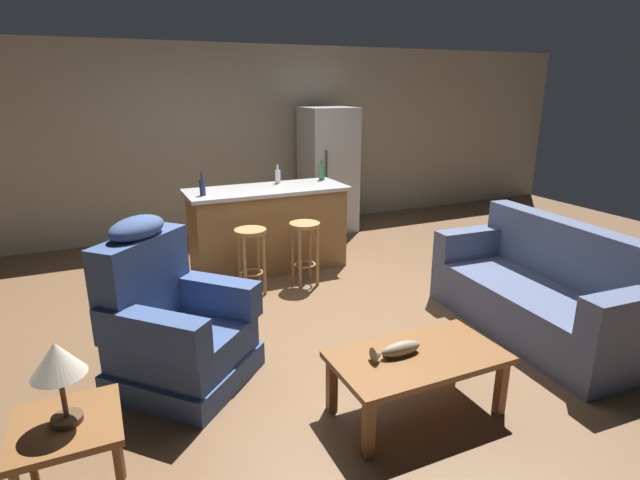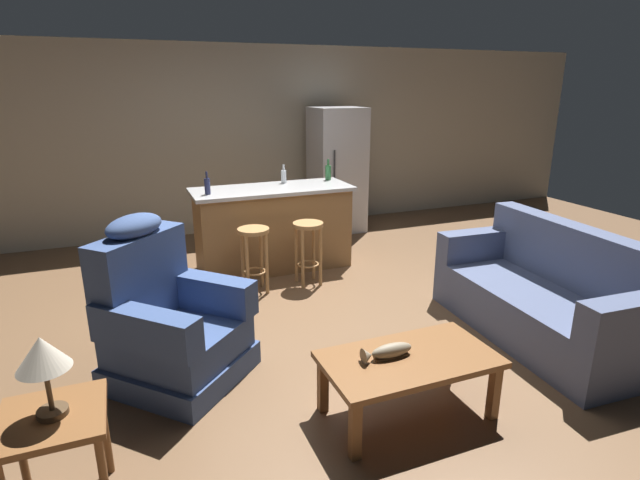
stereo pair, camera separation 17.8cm
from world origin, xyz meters
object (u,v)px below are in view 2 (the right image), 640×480
object	(u,v)px
coffee_table	(409,364)
bottle_tall_green	(284,176)
bar_stool_left	(254,248)
kitchen_island	(273,228)
end_table	(55,433)
bottle_wine_dark	(207,186)
bottle_short_amber	(328,172)
table_lamp	(43,357)
bar_stool_right	(308,242)
couch	(545,298)
recliner_near_lamp	(168,323)
refrigerator	(337,170)
fish_figurine	(387,352)

from	to	relation	value
coffee_table	bottle_tall_green	size ratio (longest dim) A/B	5.10
bar_stool_left	kitchen_island	bearing A→B (deg)	57.98
end_table	bottle_wine_dark	xyz separation A→B (m)	(1.27, 2.90, 0.58)
bottle_tall_green	bottle_short_amber	bearing A→B (deg)	-0.79
kitchen_island	bottle_wine_dark	bearing A→B (deg)	-172.72
table_lamp	bar_stool_right	bearing A→B (deg)	47.25
bottle_tall_green	bottle_short_amber	xyz separation A→B (m)	(0.56, -0.01, 0.01)
coffee_table	couch	bearing A→B (deg)	17.25
recliner_near_lamp	refrigerator	world-z (taller)	refrigerator
bar_stool_left	refrigerator	world-z (taller)	refrigerator
coffee_table	fish_figurine	xyz separation A→B (m)	(-0.14, 0.04, 0.10)
fish_figurine	table_lamp	xyz separation A→B (m)	(-1.84, -0.07, 0.41)
couch	bottle_tall_green	world-z (taller)	bottle_tall_green
coffee_table	refrigerator	bearing A→B (deg)	72.17
fish_figurine	bottle_short_amber	size ratio (longest dim) A/B	1.37
bar_stool_left	bottle_wine_dark	xyz separation A→B (m)	(-0.34, 0.54, 0.57)
end_table	table_lamp	xyz separation A→B (m)	(0.01, 0.00, 0.41)
recliner_near_lamp	refrigerator	size ratio (longest dim) A/B	0.68
bottle_tall_green	coffee_table	bearing A→B (deg)	-93.94
coffee_table	table_lamp	xyz separation A→B (m)	(-1.98, -0.03, 0.50)
bottle_tall_green	bar_stool_right	bearing A→B (deg)	-91.10
end_table	bar_stool_left	xyz separation A→B (m)	(1.61, 2.36, 0.01)
table_lamp	bar_stool_right	world-z (taller)	table_lamp
table_lamp	bottle_short_amber	world-z (taller)	bottle_short_amber
recliner_near_lamp	table_lamp	distance (m)	1.31
coffee_table	bottle_short_amber	bearing A→B (deg)	76.16
bottle_wine_dark	end_table	bearing A→B (deg)	-113.60
coffee_table	bar_stool_left	distance (m)	2.37
bar_stool_right	refrigerator	size ratio (longest dim) A/B	0.39
coffee_table	refrigerator	xyz separation A→B (m)	(1.34, 4.17, 0.52)
coffee_table	end_table	size ratio (longest dim) A/B	1.96
table_lamp	bar_stool_right	distance (m)	3.24
coffee_table	bar_stool_left	bearing A→B (deg)	99.35
kitchen_island	bottle_tall_green	distance (m)	0.63
refrigerator	bottle_tall_green	bearing A→B (deg)	-138.63
coffee_table	table_lamp	distance (m)	2.04
bottle_short_amber	refrigerator	bearing A→B (deg)	60.68
fish_figurine	bar_stool_left	world-z (taller)	bar_stool_left
end_table	bottle_short_amber	xyz separation A→B (m)	(2.77, 3.20, 0.58)
table_lamp	kitchen_island	bearing A→B (deg)	56.37
couch	bottle_wine_dark	xyz separation A→B (m)	(-2.37, 2.36, 0.70)
end_table	bar_stool_left	distance (m)	2.86
refrigerator	bar_stool_left	bearing A→B (deg)	-133.32
fish_figurine	couch	world-z (taller)	couch
refrigerator	bottle_short_amber	size ratio (longest dim) A/B	7.08
refrigerator	bottle_short_amber	distance (m)	1.15
end_table	bottle_short_amber	size ratio (longest dim) A/B	2.25
recliner_near_lamp	bottle_wine_dark	world-z (taller)	recliner_near_lamp
refrigerator	bottle_short_amber	bearing A→B (deg)	-119.32
table_lamp	couch	bearing A→B (deg)	8.41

